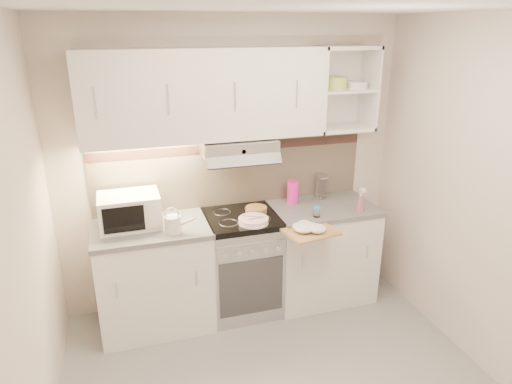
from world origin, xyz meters
TOP-DOWN VIEW (x-y plane):
  - room_shell at (0.00, 0.37)m, footprint 3.04×2.84m
  - base_cabinet_left at (-0.75, 1.10)m, footprint 0.90×0.60m
  - worktop_left at (-0.75, 1.10)m, footprint 0.92×0.62m
  - base_cabinet_right at (0.75, 1.10)m, footprint 0.90×0.60m
  - worktop_right at (0.75, 1.10)m, footprint 0.92×0.62m
  - electric_range at (0.00, 1.10)m, footprint 0.60×0.60m
  - microwave at (-0.90, 1.16)m, footprint 0.47×0.36m
  - watering_can at (-0.58, 0.93)m, footprint 0.24×0.14m
  - plate_stack at (0.05, 0.92)m, footprint 0.24×0.24m
  - bread_loaf at (0.14, 1.14)m, footprint 0.18×0.18m
  - pink_pitcher at (0.52, 1.26)m, footprint 0.11×0.10m
  - glass_jar at (0.83, 1.30)m, footprint 0.11×0.11m
  - spice_jar at (0.60, 0.89)m, footprint 0.06×0.06m
  - spray_bottle at (1.01, 0.92)m, footprint 0.08×0.08m
  - cutting_board at (0.45, 0.72)m, footprint 0.45×0.42m
  - dish_towel at (0.47, 0.73)m, footprint 0.35×0.32m

SIDE VIEW (x-z plane):
  - base_cabinet_left at x=-0.75m, z-range 0.00..0.86m
  - base_cabinet_right at x=0.75m, z-range 0.00..0.86m
  - electric_range at x=0.00m, z-range 0.00..0.90m
  - cutting_board at x=0.45m, z-range 0.86..0.88m
  - worktop_left at x=-0.75m, z-range 0.86..0.90m
  - worktop_right at x=0.75m, z-range 0.86..0.90m
  - dish_towel at x=0.47m, z-range 0.88..0.96m
  - bread_loaf at x=0.14m, z-range 0.90..0.95m
  - plate_stack at x=0.05m, z-range 0.90..0.95m
  - spice_jar at x=0.60m, z-range 0.90..0.99m
  - watering_can at x=-0.58m, z-range 0.87..1.08m
  - spray_bottle at x=1.01m, z-range 0.88..1.09m
  - pink_pitcher at x=0.52m, z-range 0.90..1.11m
  - glass_jar at x=0.83m, z-range 0.90..1.11m
  - microwave at x=-0.90m, z-range 0.90..1.16m
  - room_shell at x=0.00m, z-range 0.37..2.89m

